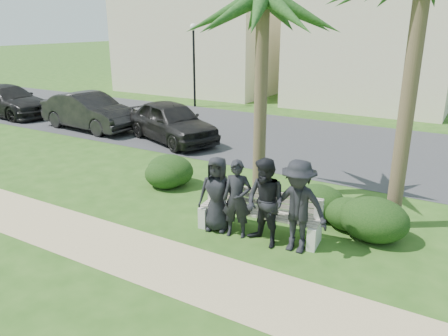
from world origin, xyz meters
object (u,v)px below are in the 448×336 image
(man_d, at_px, (298,207))
(palm_left, at_px, (263,1))
(man_b, at_px, (237,199))
(street_lamp, at_px, (194,50))
(car_b, at_px, (89,111))
(man_a, at_px, (217,194))
(car_c, at_px, (8,101))
(car_a, at_px, (171,121))
(man_c, at_px, (265,203))
(park_bench, at_px, (259,216))

(man_d, height_order, palm_left, palm_left)
(man_b, relative_size, palm_left, 0.29)
(palm_left, bearing_deg, man_b, -74.40)
(street_lamp, xyz_separation_m, car_b, (-0.81, -6.68, -2.18))
(street_lamp, bearing_deg, man_b, -52.42)
(street_lamp, bearing_deg, palm_left, -48.40)
(street_lamp, distance_m, man_b, 15.42)
(street_lamp, xyz_separation_m, palm_left, (8.66, -9.75, 1.83))
(man_a, distance_m, car_b, 11.02)
(car_c, bearing_deg, palm_left, -100.26)
(palm_left, distance_m, car_c, 15.87)
(man_d, xyz_separation_m, car_a, (-7.27, 5.57, -0.18))
(man_d, bearing_deg, man_a, 178.96)
(man_b, distance_m, man_c, 0.67)
(man_c, relative_size, man_d, 0.96)
(palm_left, bearing_deg, car_a, 148.43)
(man_b, xyz_separation_m, car_c, (-15.69, 5.46, -0.11))
(man_a, xyz_separation_m, man_c, (1.18, -0.09, 0.08))
(palm_left, relative_size, car_b, 1.25)
(car_a, height_order, car_b, car_b)
(car_a, bearing_deg, palm_left, -100.21)
(street_lamp, xyz_separation_m, car_a, (3.36, -6.50, -2.18))
(man_a, height_order, car_c, man_a)
(park_bench, distance_m, palm_left, 4.92)
(man_c, distance_m, man_d, 0.65)
(man_c, distance_m, car_a, 8.71)
(car_a, bearing_deg, man_a, -114.25)
(park_bench, xyz_separation_m, man_a, (-0.87, -0.28, 0.42))
(man_d, height_order, car_a, man_d)
(palm_left, xyz_separation_m, car_c, (-15.03, 3.10, -4.05))
(park_bench, relative_size, car_b, 0.57)
(man_c, bearing_deg, car_b, 172.83)
(park_bench, height_order, man_b, man_b)
(car_a, bearing_deg, man_d, -106.12)
(car_b, bearing_deg, man_c, -112.56)
(street_lamp, height_order, man_c, street_lamp)
(man_a, bearing_deg, car_a, 122.17)
(street_lamp, bearing_deg, car_c, -133.78)
(man_c, distance_m, palm_left, 4.74)
(man_d, xyz_separation_m, car_b, (-11.44, 5.39, -0.18))
(man_c, xyz_separation_m, palm_left, (-1.32, 2.40, 3.87))
(park_bench, bearing_deg, car_a, 134.35)
(park_bench, bearing_deg, man_d, -22.79)
(car_a, bearing_deg, street_lamp, 48.69)
(man_a, height_order, car_a, man_a)
(car_b, height_order, car_c, car_b)
(man_b, bearing_deg, car_c, 144.50)
(street_lamp, xyz_separation_m, man_a, (8.81, -12.06, -2.12))
(street_lamp, height_order, car_b, street_lamp)
(palm_left, relative_size, car_a, 1.29)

